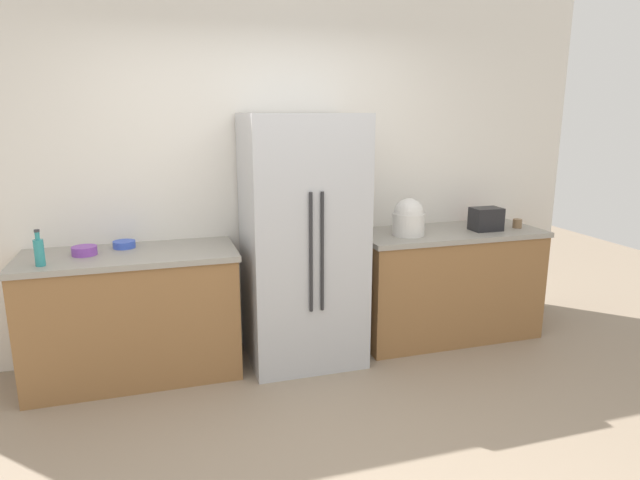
# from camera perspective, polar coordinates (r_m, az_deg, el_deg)

# --- Properties ---
(ground_plane) EXTENTS (11.16, 11.16, 0.00)m
(ground_plane) POSITION_cam_1_polar(r_m,az_deg,el_deg) (3.16, 0.63, -22.56)
(ground_plane) COLOR gray
(kitchen_back_panel) EXTENTS (5.58, 0.10, 2.95)m
(kitchen_back_panel) POSITION_cam_1_polar(r_m,az_deg,el_deg) (4.28, -6.52, 8.15)
(kitchen_back_panel) COLOR silver
(kitchen_back_panel) RESTS_ON ground_plane
(counter_left) EXTENTS (1.46, 0.66, 0.91)m
(counter_left) POSITION_cam_1_polar(r_m,az_deg,el_deg) (4.07, -19.10, -7.48)
(counter_left) COLOR olive
(counter_left) RESTS_ON ground_plane
(counter_right) EXTENTS (1.53, 0.66, 0.91)m
(counter_right) POSITION_cam_1_polar(r_m,az_deg,el_deg) (4.66, 13.19, -4.47)
(counter_right) COLOR olive
(counter_right) RESTS_ON ground_plane
(refrigerator) EXTENTS (0.83, 0.75, 1.85)m
(refrigerator) POSITION_cam_1_polar(r_m,az_deg,el_deg) (4.01, -1.89, -0.06)
(refrigerator) COLOR #B2B5BA
(refrigerator) RESTS_ON ground_plane
(toaster) EXTENTS (0.24, 0.17, 0.19)m
(toaster) POSITION_cam_1_polar(r_m,az_deg,el_deg) (4.62, 17.16, 2.13)
(toaster) COLOR black
(toaster) RESTS_ON counter_right
(rice_cooker) EXTENTS (0.25, 0.25, 0.29)m
(rice_cooker) POSITION_cam_1_polar(r_m,az_deg,el_deg) (4.29, 9.36, 2.28)
(rice_cooker) COLOR silver
(rice_cooker) RESTS_ON counter_right
(bottle_a) EXTENTS (0.06, 0.06, 0.23)m
(bottle_a) POSITION_cam_1_polar(r_m,az_deg,el_deg) (3.80, -27.58, -1.07)
(bottle_a) COLOR teal
(bottle_a) RESTS_ON counter_left
(cup_a) EXTENTS (0.08, 0.08, 0.10)m
(cup_a) POSITION_cam_1_polar(r_m,az_deg,el_deg) (4.91, 16.60, 2.28)
(cup_a) COLOR red
(cup_a) RESTS_ON counter_right
(cup_b) EXTENTS (0.08, 0.08, 0.07)m
(cup_b) POSITION_cam_1_polar(r_m,az_deg,el_deg) (4.81, 20.15, 1.65)
(cup_b) COLOR brown
(cup_b) RESTS_ON counter_right
(bowl_a) EXTENTS (0.16, 0.16, 0.06)m
(bowl_a) POSITION_cam_1_polar(r_m,az_deg,el_deg) (3.98, -23.66, -1.04)
(bowl_a) COLOR purple
(bowl_a) RESTS_ON counter_left
(bowl_b) EXTENTS (0.15, 0.15, 0.05)m
(bowl_b) POSITION_cam_1_polar(r_m,az_deg,el_deg) (4.09, -20.00, -0.44)
(bowl_b) COLOR blue
(bowl_b) RESTS_ON counter_left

